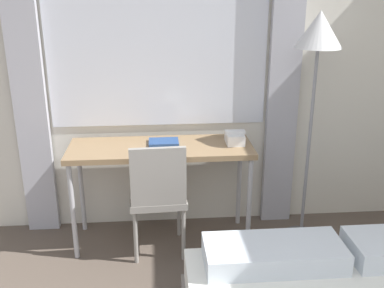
{
  "coord_description": "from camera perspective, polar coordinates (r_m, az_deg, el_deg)",
  "views": [
    {
      "loc": [
        -0.27,
        -0.23,
        1.88
      ],
      "look_at": [
        -0.05,
        2.46,
        0.92
      ],
      "focal_mm": 42.0,
      "sensor_mm": 36.0,
      "label": 1
    }
  ],
  "objects": [
    {
      "name": "telephone",
      "position": [
        3.33,
        5.45,
        0.79
      ],
      "size": [
        0.15,
        0.17,
        0.1
      ],
      "color": "white",
      "rests_on": "desk"
    },
    {
      "name": "book",
      "position": [
        3.33,
        -3.61,
        0.25
      ],
      "size": [
        0.22,
        0.16,
        0.02
      ],
      "rotation": [
        0.0,
        0.0,
        -0.0
      ],
      "color": "navy",
      "rests_on": "desk"
    },
    {
      "name": "wall_back_with_window",
      "position": [
        3.46,
        -0.73,
        10.72
      ],
      "size": [
        5.04,
        0.13,
        2.7
      ],
      "color": "silver",
      "rests_on": "ground_plane"
    },
    {
      "name": "desk",
      "position": [
        3.31,
        -3.99,
        -1.38
      ],
      "size": [
        1.34,
        0.48,
        0.77
      ],
      "color": "#937551",
      "rests_on": "ground_plane"
    },
    {
      "name": "standing_lamp",
      "position": [
        3.24,
        15.66,
        11.29
      ],
      "size": [
        0.32,
        0.32,
        1.73
      ],
      "color": "#4C4C51",
      "rests_on": "ground_plane"
    },
    {
      "name": "desk_chair",
      "position": [
        3.21,
        -4.35,
        -6.14
      ],
      "size": [
        0.42,
        0.42,
        0.87
      ],
      "rotation": [
        0.0,
        0.0,
        0.04
      ],
      "color": "gray",
      "rests_on": "ground_plane"
    }
  ]
}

